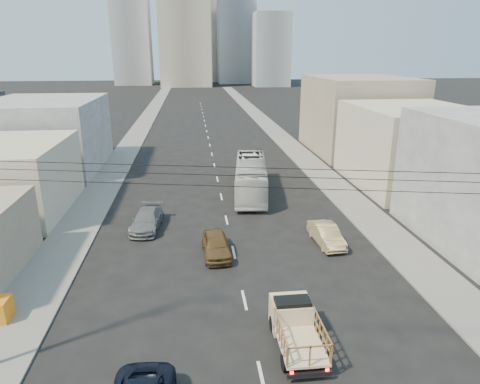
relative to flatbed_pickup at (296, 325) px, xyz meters
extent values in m
cube|color=slate|center=(-13.67, 66.06, -1.03)|extent=(3.50, 180.00, 0.12)
cube|color=slate|center=(9.83, 66.06, -1.03)|extent=(3.50, 180.00, 0.12)
cube|color=silver|center=(-1.92, -1.94, -1.09)|extent=(0.15, 2.00, 0.01)
cube|color=silver|center=(-1.92, 4.06, -1.09)|extent=(0.15, 2.00, 0.01)
cube|color=silver|center=(-1.92, 10.06, -1.09)|extent=(0.15, 2.00, 0.01)
cube|color=silver|center=(-1.92, 16.06, -1.09)|extent=(0.15, 2.00, 0.01)
cube|color=silver|center=(-1.92, 22.06, -1.09)|extent=(0.15, 2.00, 0.01)
cube|color=silver|center=(-1.92, 28.06, -1.09)|extent=(0.15, 2.00, 0.01)
cube|color=silver|center=(-1.92, 34.06, -1.09)|extent=(0.15, 2.00, 0.01)
cube|color=silver|center=(-1.92, 40.06, -1.09)|extent=(0.15, 2.00, 0.01)
cube|color=silver|center=(-1.92, 46.06, -1.09)|extent=(0.15, 2.00, 0.01)
cube|color=silver|center=(-1.92, 52.06, -1.09)|extent=(0.15, 2.00, 0.01)
cube|color=silver|center=(-1.92, 58.06, -1.09)|extent=(0.15, 2.00, 0.01)
cube|color=silver|center=(-1.92, 64.06, -1.09)|extent=(0.15, 2.00, 0.01)
cube|color=silver|center=(-1.92, 70.06, -1.09)|extent=(0.15, 2.00, 0.01)
cube|color=silver|center=(-1.92, 76.06, -1.09)|extent=(0.15, 2.00, 0.01)
cube|color=silver|center=(-1.92, 82.06, -1.09)|extent=(0.15, 2.00, 0.01)
cube|color=silver|center=(-1.92, 88.06, -1.09)|extent=(0.15, 2.00, 0.01)
cube|color=silver|center=(-1.92, 94.06, -1.09)|extent=(0.15, 2.00, 0.01)
cube|color=silver|center=(-1.92, 100.06, -1.09)|extent=(0.15, 2.00, 0.01)
cube|color=beige|center=(0.00, -0.90, -0.39)|extent=(1.90, 3.00, 0.12)
cube|color=beige|center=(0.00, 1.10, -0.14)|extent=(1.90, 1.60, 1.50)
cube|color=black|center=(0.00, 0.85, 0.46)|extent=(1.70, 0.90, 0.70)
cube|color=#2D2D33|center=(0.00, -2.45, -0.69)|extent=(1.90, 0.12, 0.22)
cube|color=#FF0C0C|center=(-0.75, -2.45, -0.54)|extent=(0.15, 0.05, 0.12)
cube|color=#FF0C0C|center=(0.75, -2.45, -0.54)|extent=(0.15, 0.05, 0.12)
cylinder|color=black|center=(-0.85, 1.20, -0.71)|extent=(0.25, 0.76, 0.76)
cylinder|color=black|center=(0.85, 1.20, -0.71)|extent=(0.25, 0.76, 0.76)
cylinder|color=black|center=(-0.85, -1.60, -0.71)|extent=(0.25, 0.76, 0.76)
cylinder|color=black|center=(0.85, -1.60, -0.71)|extent=(0.25, 0.76, 0.76)
imported|color=beige|center=(1.02, 22.81, 0.58)|extent=(4.33, 12.29, 3.35)
imported|color=brown|center=(-3.15, 9.81, -0.35)|extent=(1.99, 4.48, 1.50)
imported|color=tan|center=(4.81, 10.70, -0.39)|extent=(1.79, 4.39, 1.42)
imported|color=slate|center=(-8.21, 14.96, -0.36)|extent=(2.60, 5.24, 1.46)
cylinder|color=black|center=(-1.92, -2.44, 8.21)|extent=(23.01, 5.02, 0.02)
cylinder|color=black|center=(-1.92, -2.44, 7.91)|extent=(23.01, 5.02, 0.02)
cylinder|color=black|center=(-1.92, -2.44, 7.51)|extent=(23.01, 5.02, 0.02)
cube|color=beige|center=(17.58, 24.06, 2.91)|extent=(11.00, 14.00, 8.00)
cube|color=gray|center=(18.08, 40.06, 3.91)|extent=(12.00, 16.00, 10.00)
cube|color=gray|center=(-21.42, 35.06, 2.91)|extent=(12.00, 16.00, 8.00)
cube|color=gray|center=(-5.92, 166.06, 28.91)|extent=(20.00, 20.00, 60.00)
cube|color=gray|center=(16.08, 181.06, 18.91)|extent=(16.00, 16.00, 40.00)
cube|color=gray|center=(-27.92, 176.06, 15.91)|extent=(15.00, 15.00, 34.00)
cube|color=gray|center=(4.08, 196.06, 20.91)|extent=(18.00, 18.00, 44.00)
cube|color=gray|center=(28.08, 161.06, 12.91)|extent=(14.00, 14.00, 28.00)
camera|label=1|loc=(-4.49, -16.49, 12.00)|focal=32.00mm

